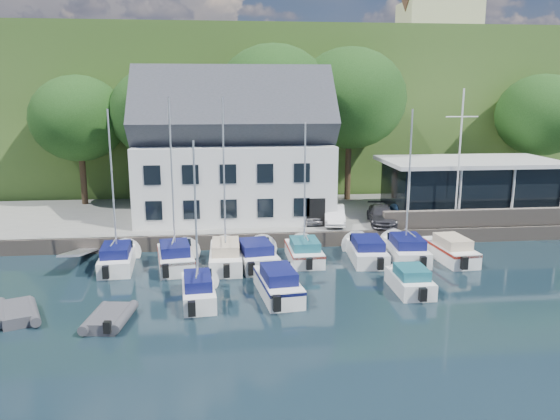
% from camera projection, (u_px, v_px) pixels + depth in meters
% --- Properties ---
extents(ground, '(180.00, 180.00, 0.00)m').
position_uv_depth(ground, '(390.00, 309.00, 26.21)').
color(ground, black).
rests_on(ground, ground).
extents(quay, '(60.00, 13.00, 1.00)m').
position_uv_depth(quay, '(324.00, 217.00, 43.09)').
color(quay, gray).
rests_on(quay, ground).
extents(quay_face, '(60.00, 0.30, 1.00)m').
position_uv_depth(quay_face, '(341.00, 239.00, 36.78)').
color(quay_face, '#6A5F54').
rests_on(quay_face, ground).
extents(hillside, '(160.00, 75.00, 16.00)m').
position_uv_depth(hillside, '(272.00, 105.00, 84.70)').
color(hillside, '#2E491B').
rests_on(hillside, ground).
extents(field_patch, '(50.00, 30.00, 0.30)m').
position_uv_depth(field_patch, '(315.00, 54.00, 91.53)').
color(field_patch, '#4F5D2E').
rests_on(field_patch, hillside).
extents(farmhouse, '(10.40, 7.00, 8.20)m').
position_uv_depth(farmhouse, '(439.00, 17.00, 74.62)').
color(farmhouse, beige).
rests_on(farmhouse, hillside).
extents(harbor_building, '(14.40, 8.20, 8.70)m').
position_uv_depth(harbor_building, '(234.00, 158.00, 40.37)').
color(harbor_building, silver).
rests_on(harbor_building, quay).
extents(club_pavilion, '(13.20, 7.20, 4.10)m').
position_uv_depth(club_pavilion, '(468.00, 186.00, 42.21)').
color(club_pavilion, black).
rests_on(club_pavilion, quay).
extents(seawall, '(18.00, 0.50, 1.20)m').
position_uv_depth(seawall, '(509.00, 217.00, 38.16)').
color(seawall, '#6A5F54').
rests_on(seawall, quay).
extents(gangway, '(1.20, 6.00, 1.40)m').
position_uv_depth(gangway, '(82.00, 263.00, 33.27)').
color(gangway, silver).
rests_on(gangway, ground).
extents(car_silver, '(1.67, 3.45, 1.13)m').
position_uv_depth(car_silver, '(309.00, 214.00, 39.19)').
color(car_silver, '#ABAAAF').
rests_on(car_silver, quay).
extents(car_white, '(1.95, 4.14, 1.31)m').
position_uv_depth(car_white, '(334.00, 215.00, 38.64)').
color(car_white, silver).
rests_on(car_white, quay).
extents(car_dgrey, '(2.38, 4.56, 1.26)m').
position_uv_depth(car_dgrey, '(382.00, 215.00, 38.62)').
color(car_dgrey, '#2F2E33').
rests_on(car_dgrey, quay).
extents(car_blue, '(2.30, 4.09, 1.32)m').
position_uv_depth(car_blue, '(415.00, 211.00, 39.85)').
color(car_blue, '#294E80').
rests_on(car_blue, quay).
extents(flagpole, '(2.26, 0.20, 9.41)m').
position_uv_depth(flagpole, '(459.00, 158.00, 37.63)').
color(flagpole, silver).
rests_on(flagpole, quay).
extents(tree_0, '(7.70, 7.70, 10.52)m').
position_uv_depth(tree_0, '(80.00, 141.00, 44.46)').
color(tree_0, black).
rests_on(tree_0, quay).
extents(tree_1, '(8.20, 8.20, 11.20)m').
position_uv_depth(tree_1, '(162.00, 136.00, 44.44)').
color(tree_1, black).
rests_on(tree_1, quay).
extents(tree_2, '(9.55, 9.55, 13.05)m').
position_uv_depth(tree_2, '(274.00, 124.00, 45.44)').
color(tree_2, black).
rests_on(tree_2, quay).
extents(tree_3, '(9.40, 9.40, 12.84)m').
position_uv_depth(tree_3, '(349.00, 125.00, 46.20)').
color(tree_3, black).
rests_on(tree_3, quay).
extents(tree_5, '(7.82, 7.82, 10.68)m').
position_uv_depth(tree_5, '(539.00, 136.00, 47.78)').
color(tree_5, black).
rests_on(tree_5, quay).
extents(boat_r1_0, '(2.47, 6.51, 8.91)m').
position_uv_depth(boat_r1_0, '(113.00, 194.00, 31.37)').
color(boat_r1_0, white).
rests_on(boat_r1_0, ground).
extents(boat_r1_1, '(2.99, 6.35, 9.59)m').
position_uv_depth(boat_r1_1, '(172.00, 188.00, 31.31)').
color(boat_r1_1, white).
rests_on(boat_r1_1, ground).
extents(boat_r1_2, '(2.10, 7.09, 9.58)m').
position_uv_depth(boat_r1_2, '(224.00, 187.00, 31.67)').
color(boat_r1_2, white).
rests_on(boat_r1_2, ground).
extents(boat_r1_3, '(3.19, 6.53, 1.52)m').
position_uv_depth(boat_r1_3, '(255.00, 253.00, 32.66)').
color(boat_r1_3, white).
rests_on(boat_r1_3, ground).
extents(boat_r1_4, '(2.17, 5.91, 8.62)m').
position_uv_depth(boat_r1_4, '(305.00, 192.00, 32.74)').
color(boat_r1_4, white).
rests_on(boat_r1_4, ground).
extents(boat_r1_5, '(2.58, 6.74, 1.45)m').
position_uv_depth(boat_r1_5, '(366.00, 248.00, 33.73)').
color(boat_r1_5, white).
rests_on(boat_r1_5, ground).
extents(boat_r1_6, '(2.67, 6.93, 9.16)m').
position_uv_depth(boat_r1_6, '(409.00, 186.00, 33.09)').
color(boat_r1_6, white).
rests_on(boat_r1_6, ground).
extents(boat_r1_7, '(2.40, 6.60, 1.55)m').
position_uv_depth(boat_r1_7, '(450.00, 248.00, 33.69)').
color(boat_r1_7, white).
rests_on(boat_r1_7, ground).
extents(boat_r2_1, '(2.21, 6.13, 8.70)m').
position_uv_depth(boat_r2_1, '(196.00, 216.00, 26.32)').
color(boat_r2_1, white).
rests_on(boat_r2_1, ground).
extents(boat_r2_2, '(2.70, 6.66, 1.57)m').
position_uv_depth(boat_r2_2, '(278.00, 281.00, 27.75)').
color(boat_r2_2, white).
rests_on(boat_r2_2, ground).
extents(boat_r2_3, '(1.91, 4.95, 1.37)m').
position_uv_depth(boat_r2_3, '(410.00, 278.00, 28.48)').
color(boat_r2_3, white).
rests_on(boat_r2_3, ground).
extents(dinghy_0, '(2.96, 3.63, 0.73)m').
position_uv_depth(dinghy_0, '(17.00, 311.00, 25.09)').
color(dinghy_0, '#3D3D42').
rests_on(dinghy_0, ground).
extents(dinghy_1, '(2.24, 3.29, 0.72)m').
position_uv_depth(dinghy_1, '(110.00, 316.00, 24.52)').
color(dinghy_1, '#3D3D42').
rests_on(dinghy_1, ground).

